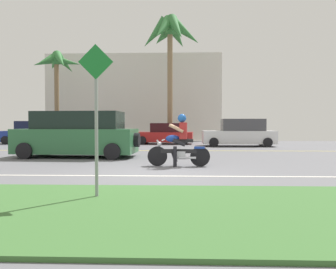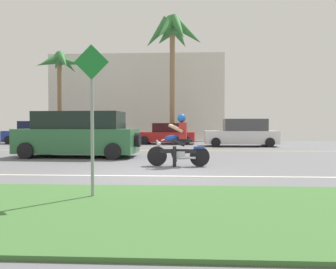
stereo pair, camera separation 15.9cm
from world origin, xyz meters
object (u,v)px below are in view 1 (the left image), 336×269
(parked_car_0, at_px, (33,133))
(parked_car_1, at_px, (88,134))
(suv_nearby, at_px, (78,135))
(palm_tree_0, at_px, (170,37))
(palm_tree_1, at_px, (57,66))
(parked_car_2, at_px, (166,134))
(street_sign, at_px, (96,106))
(parked_car_3, at_px, (240,134))
(motorcyclist, at_px, (179,144))

(parked_car_0, distance_m, parked_car_1, 5.22)
(suv_nearby, relative_size, parked_car_0, 1.23)
(parked_car_1, bearing_deg, palm_tree_0, 37.14)
(palm_tree_1, bearing_deg, suv_nearby, -65.94)
(palm_tree_0, distance_m, palm_tree_1, 9.13)
(suv_nearby, bearing_deg, parked_car_2, 71.11)
(palm_tree_0, bearing_deg, street_sign, -92.38)
(parked_car_3, bearing_deg, parked_car_0, 171.08)
(street_sign, bearing_deg, palm_tree_0, 87.62)
(parked_car_0, xyz_separation_m, parked_car_1, (4.61, -2.45, 0.01))
(parked_car_3, bearing_deg, suv_nearby, -137.60)
(palm_tree_1, height_order, street_sign, palm_tree_1)
(street_sign, bearing_deg, motorcyclist, 72.93)
(suv_nearby, height_order, street_sign, street_sign)
(parked_car_0, bearing_deg, palm_tree_1, 73.57)
(motorcyclist, height_order, palm_tree_0, palm_tree_0)
(parked_car_2, distance_m, parked_car_3, 5.20)
(parked_car_1, relative_size, palm_tree_1, 0.54)
(parked_car_2, distance_m, palm_tree_1, 10.38)
(motorcyclist, height_order, parked_car_2, motorcyclist)
(parked_car_3, distance_m, palm_tree_1, 15.04)
(motorcyclist, distance_m, suv_nearby, 5.07)
(palm_tree_1, bearing_deg, parked_car_3, -19.72)
(parked_car_3, relative_size, palm_tree_0, 0.48)
(motorcyclist, relative_size, street_sign, 0.73)
(motorcyclist, bearing_deg, suv_nearby, 145.82)
(palm_tree_1, bearing_deg, palm_tree_0, -7.87)
(suv_nearby, xyz_separation_m, street_sign, (2.72, -7.63, 0.76))
(motorcyclist, xyz_separation_m, parked_car_2, (-0.97, 12.28, -0.03))
(parked_car_0, height_order, parked_car_3, parked_car_3)
(parked_car_2, bearing_deg, parked_car_1, -152.99)
(suv_nearby, xyz_separation_m, palm_tree_0, (3.49, 10.80, 6.81))
(parked_car_0, bearing_deg, parked_car_3, -8.92)
(suv_nearby, bearing_deg, parked_car_1, 102.17)
(motorcyclist, xyz_separation_m, parked_car_0, (-10.32, 12.31, 0.03))
(suv_nearby, height_order, parked_car_3, suv_nearby)
(motorcyclist, relative_size, suv_nearby, 0.40)
(motorcyclist, height_order, parked_car_3, parked_car_3)
(parked_car_2, height_order, street_sign, street_sign)
(palm_tree_0, bearing_deg, parked_car_2, -100.84)
(suv_nearby, relative_size, parked_car_3, 1.14)
(motorcyclist, distance_m, palm_tree_1, 18.42)
(palm_tree_1, bearing_deg, parked_car_2, -16.81)
(parked_car_3, xyz_separation_m, palm_tree_0, (-4.46, 3.55, 6.94))
(suv_nearby, distance_m, parked_car_1, 7.18)
(parked_car_1, height_order, palm_tree_0, palm_tree_0)
(suv_nearby, distance_m, parked_car_0, 11.27)
(street_sign, bearing_deg, parked_car_1, 106.13)
(suv_nearby, bearing_deg, motorcyclist, -34.18)
(parked_car_2, relative_size, parked_car_3, 0.90)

